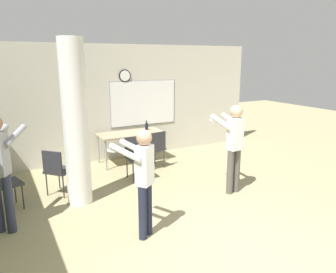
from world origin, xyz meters
TOP-DOWN VIEW (x-y plane):
  - ground_plane at (0.00, 0.00)m, footprint 24.00×24.00m
  - wall_back at (0.02, 5.06)m, footprint 8.00×0.15m
  - support_pillar at (-1.35, 2.80)m, footprint 0.41×0.41m
  - folding_table at (0.30, 4.51)m, footprint 1.58×0.72m
  - bottle_on_table at (0.77, 4.63)m, footprint 0.07×0.07m
  - chair_table_right at (0.60, 3.82)m, footprint 0.51×0.51m
  - chair_near_pillar at (-1.62, 3.30)m, footprint 0.62×0.62m
  - chair_table_front at (-0.01, 3.42)m, footprint 0.45×0.45m
  - chair_by_left_wall at (-2.55, 3.07)m, footprint 0.54×0.54m
  - person_playing_front at (-0.83, 1.23)m, footprint 0.56×0.62m
  - person_playing_side at (1.28, 1.90)m, footprint 0.40×0.64m
  - person_watching_back at (-2.53, 2.31)m, footprint 0.61×0.69m

SIDE VIEW (x-z plane):
  - ground_plane at x=0.00m, z-range 0.00..0.00m
  - chair_table_right at x=0.60m, z-range 0.08..0.95m
  - chair_near_pillar at x=-1.62m, z-range 0.08..0.95m
  - chair_table_front at x=-0.01m, z-range 0.08..0.95m
  - chair_by_left_wall at x=-2.55m, z-range 0.08..0.95m
  - folding_table at x=0.30m, z-range 0.31..1.04m
  - bottle_on_table at x=0.77m, z-range 0.70..0.94m
  - person_playing_front at x=-0.83m, z-range 0.14..1.68m
  - person_playing_side at x=1.28m, z-range 0.15..1.80m
  - person_watching_back at x=-2.53m, z-range 0.15..1.88m
  - wall_back at x=0.02m, z-range 0.00..2.80m
  - support_pillar at x=-1.35m, z-range 0.00..2.80m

